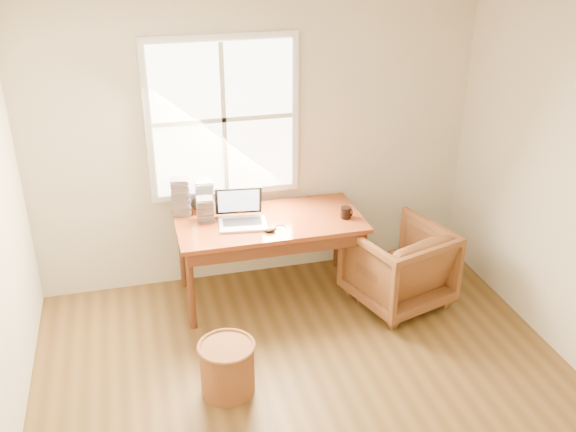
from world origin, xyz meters
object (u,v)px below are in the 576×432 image
object	(u,v)px
armchair	(398,265)
coffee_mug	(346,213)
cd_stack_a	(205,196)
desk	(270,222)
wicker_stool	(227,368)
laptop	(242,208)

from	to	relation	value
armchair	coffee_mug	distance (m)	0.66
armchair	coffee_mug	bearing A→B (deg)	-48.68
cd_stack_a	armchair	bearing A→B (deg)	-23.87
desk	wicker_stool	size ratio (longest dim) A/B	4.10
armchair	laptop	world-z (taller)	laptop
desk	laptop	bearing A→B (deg)	-167.35
desk	wicker_stool	distance (m)	1.43
laptop	armchair	bearing A→B (deg)	-7.38
coffee_mug	wicker_stool	bearing A→B (deg)	-151.52
wicker_stool	laptop	size ratio (longest dim) A/B	0.86
laptop	cd_stack_a	world-z (taller)	laptop
armchair	laptop	distance (m)	1.45
desk	coffee_mug	xyz separation A→B (m)	(0.64, -0.13, 0.07)
wicker_stool	cd_stack_a	bearing A→B (deg)	86.82
armchair	wicker_stool	xyz separation A→B (m)	(-1.65, -0.80, -0.16)
armchair	coffee_mug	world-z (taller)	coffee_mug
desk	cd_stack_a	xyz separation A→B (m)	(-0.51, 0.31, 0.17)
wicker_stool	cd_stack_a	world-z (taller)	cd_stack_a
wicker_stool	desk	bearing A→B (deg)	63.47
desk	cd_stack_a	distance (m)	0.62
laptop	cd_stack_a	distance (m)	0.45
desk	coffee_mug	world-z (taller)	coffee_mug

